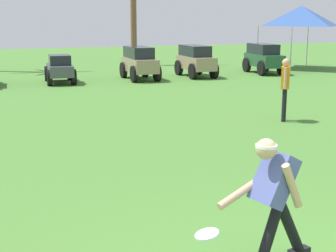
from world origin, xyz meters
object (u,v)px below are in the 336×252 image
Objects in this scene: frisbee_in_flight at (207,234)px; teammate_near_sideline at (285,84)px; parked_car_slot_c at (60,69)px; parked_car_slot_f at (264,57)px; parked_car_slot_e at (196,60)px; frisbee_thrower at (274,195)px; event_tent at (301,16)px; parked_car_slot_d at (139,62)px.

frisbee_in_flight is 8.27m from teammate_near_sideline.
frisbee_in_flight is 0.12× the size of parked_car_slot_c.
parked_car_slot_c is at bearing -178.45° from parked_car_slot_f.
parked_car_slot_c is (1.04, 16.03, 0.11)m from frisbee_in_flight.
parked_car_slot_e reaches higher than parked_car_slot_c.
teammate_near_sideline is (5.10, 6.49, 0.49)m from frisbee_in_flight.
frisbee_thrower is 0.90× the size of teammate_near_sideline.
frisbee_in_flight is at bearing 175.98° from frisbee_thrower.
frisbee_in_flight is at bearing -128.14° from teammate_near_sideline.
parked_car_slot_e reaches higher than frisbee_in_flight.
parked_car_slot_c is 0.71× the size of event_tent.
parked_car_slot_d is (-0.80, 9.53, -0.22)m from teammate_near_sideline.
frisbee_thrower is at bearing -123.81° from teammate_near_sideline.
teammate_near_sideline is at bearing -85.23° from parked_car_slot_d.
frisbee_thrower is 7.88m from teammate_near_sideline.
frisbee_thrower reaches higher than parked_car_slot_c.
frisbee_in_flight is 19.28m from parked_car_slot_f.
teammate_near_sideline is 13.71m from event_tent.
teammate_near_sideline is 11.10m from parked_car_slot_f.
teammate_near_sideline is at bearing -66.94° from parked_car_slot_c.
frisbee_in_flight is (-0.72, 0.05, -0.34)m from frisbee_thrower.
parked_car_slot_d is (4.30, 16.03, 0.27)m from frisbee_in_flight.
parked_car_slot_f is (6.02, 0.25, 0.00)m from parked_car_slot_d.
teammate_near_sideline is 9.57m from parked_car_slot_d.
event_tent is at bearing 9.59° from parked_car_slot_d.
teammate_near_sideline is at bearing 56.19° from frisbee_thrower.
parked_car_slot_d is 1.00× the size of parked_car_slot_e.
teammate_near_sideline reaches higher than parked_car_slot_c.
parked_car_slot_e is (5.85, 0.13, 0.16)m from parked_car_slot_c.
parked_car_slot_f is (5.23, 9.79, -0.22)m from teammate_near_sideline.
parked_car_slot_e is at bearing 79.52° from teammate_near_sideline.
parked_car_slot_c is at bearing 88.84° from frisbee_thrower.
frisbee_thrower is 0.79m from frisbee_in_flight.
teammate_near_sideline is at bearing 51.86° from frisbee_in_flight.
teammate_near_sideline reaches higher than parked_car_slot_d.
parked_car_slot_d is (3.59, 16.08, -0.07)m from frisbee_thrower.
frisbee_in_flight is at bearing -122.39° from parked_car_slot_f.
parked_car_slot_e is 3.44m from parked_car_slot_f.
parked_car_slot_c reaches higher than frisbee_in_flight.
parked_car_slot_e is at bearing -167.70° from event_tent.
parked_car_slot_f is at bearing 1.55° from parked_car_slot_c.
parked_car_slot_d reaches higher than frisbee_in_flight.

